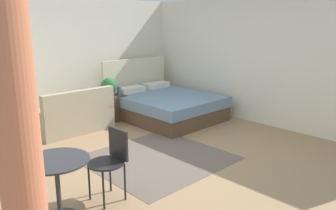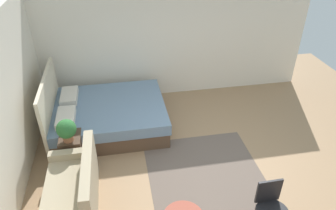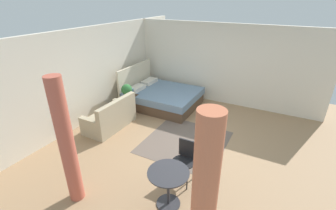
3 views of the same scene
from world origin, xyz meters
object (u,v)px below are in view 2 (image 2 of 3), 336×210
object	(u,v)px
vase	(71,128)
cafe_chair_near_window	(270,204)
bed	(106,115)
couch	(74,192)
potted_plant	(66,130)
nightstand	(72,149)

from	to	relation	value
vase	cafe_chair_near_window	bearing A→B (deg)	-127.35
bed	couch	world-z (taller)	bed
vase	potted_plant	bearing A→B (deg)	170.27
bed	potted_plant	distance (m)	1.26
couch	vase	world-z (taller)	couch
bed	vase	xyz separation A→B (m)	(-0.79, 0.56, 0.34)
couch	cafe_chair_near_window	bearing A→B (deg)	-109.37
bed	vase	world-z (taller)	bed
potted_plant	cafe_chair_near_window	size ratio (longest dim) A/B	0.47
bed	couch	distance (m)	1.98
couch	cafe_chair_near_window	xyz separation A→B (m)	(-0.92, -2.60, 0.25)
vase	couch	bearing A→B (deg)	-176.44
bed	couch	size ratio (longest dim) A/B	1.53
bed	nightstand	size ratio (longest dim) A/B	4.08
bed	cafe_chair_near_window	world-z (taller)	bed
couch	vase	xyz separation A→B (m)	(1.12, 0.07, 0.36)
potted_plant	vase	world-z (taller)	potted_plant
nightstand	potted_plant	bearing A→B (deg)	177.22
potted_plant	cafe_chair_near_window	world-z (taller)	potted_plant
couch	nightstand	distance (m)	1.01
bed	potted_plant	world-z (taller)	bed
couch	vase	bearing A→B (deg)	3.56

